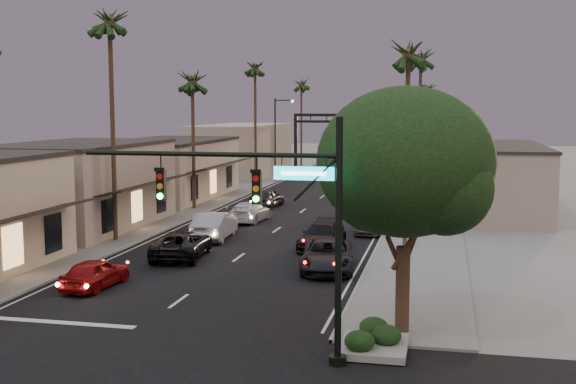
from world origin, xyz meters
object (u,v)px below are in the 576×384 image
at_px(streetlight_left, 278,133).
at_px(curbside_near, 327,255).
at_px(palm_far, 301,82).
at_px(oncoming_pickup, 182,244).
at_px(streetlight_right, 400,139).
at_px(curbside_black, 322,236).
at_px(traffic_signal, 278,204).
at_px(palm_lb, 109,16).
at_px(corner_tree, 407,168).
at_px(palm_lc, 192,76).
at_px(palm_rb, 421,55).
at_px(oncoming_silver, 214,225).
at_px(palm_rc, 427,85).
at_px(palm_ra, 409,47).
at_px(palm_ld, 255,65).
at_px(arch, 355,128).
at_px(oncoming_red, 95,273).

xyz_separation_m(streetlight_left, curbside_near, (12.09, -41.00, -4.57)).
height_order(palm_far, oncoming_pickup, palm_far).
height_order(streetlight_right, curbside_black, streetlight_right).
distance_m(traffic_signal, palm_lb, 24.44).
bearing_deg(palm_far, oncoming_pickup, -84.90).
height_order(oncoming_pickup, curbside_near, curbside_near).
bearing_deg(curbside_black, corner_tree, -65.70).
bearing_deg(palm_lc, palm_rb, 24.94).
distance_m(palm_lb, palm_lc, 14.30).
relative_size(oncoming_pickup, curbside_black, 1.05).
height_order(traffic_signal, palm_lb, palm_lb).
bearing_deg(corner_tree, oncoming_silver, 127.02).
bearing_deg(curbside_near, palm_rc, 78.41).
height_order(streetlight_left, palm_ra, palm_ra).
relative_size(palm_ld, curbside_near, 2.60).
bearing_deg(palm_ld, palm_rb, -32.60).
xyz_separation_m(arch, streetlight_left, (-6.92, -12.00, -0.20)).
height_order(corner_tree, oncoming_red, corner_tree).
relative_size(palm_ra, palm_far, 1.00).
xyz_separation_m(streetlight_right, palm_ld, (-15.52, 10.00, 7.09)).
distance_m(corner_tree, curbside_near, 11.70).
relative_size(palm_lc, palm_ra, 0.92).
relative_size(arch, oncoming_red, 3.79).
bearing_deg(oncoming_silver, oncoming_red, 79.07).
relative_size(oncoming_silver, curbside_black, 1.02).
bearing_deg(traffic_signal, palm_lc, 114.06).
height_order(palm_rb, curbside_near, palm_rb).
bearing_deg(streetlight_right, palm_rc, 84.95).
bearing_deg(arch, corner_tree, -81.38).
bearing_deg(curbside_black, palm_lb, -173.49).
relative_size(palm_ra, curbside_black, 2.60).
bearing_deg(traffic_signal, curbside_black, 95.27).
xyz_separation_m(arch, oncoming_red, (-4.45, -58.70, -4.85)).
distance_m(traffic_signal, palm_rc, 60.31).
bearing_deg(oncoming_silver, streetlight_left, -87.74).
bearing_deg(palm_rc, curbside_black, -96.35).
distance_m(palm_lc, oncoming_pickup, 20.98).
height_order(palm_lb, palm_rc, palm_lb).
relative_size(traffic_signal, palm_lc, 0.70).
bearing_deg(streetlight_left, curbside_black, -72.93).
xyz_separation_m(palm_ld, palm_rc, (17.20, 9.00, -1.95)).
xyz_separation_m(streetlight_left, oncoming_silver, (3.93, -34.02, -4.47)).
bearing_deg(palm_ra, curbside_black, -162.00).
xyz_separation_m(traffic_signal, oncoming_silver, (-8.68, 19.98, -4.22)).
distance_m(oncoming_red, oncoming_silver, 12.77).
relative_size(palm_lb, palm_rb, 1.07).
bearing_deg(palm_ld, arch, 60.17).
height_order(traffic_signal, oncoming_pickup, traffic_signal).
relative_size(traffic_signal, oncoming_silver, 1.64).
bearing_deg(palm_rb, palm_lb, -128.02).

